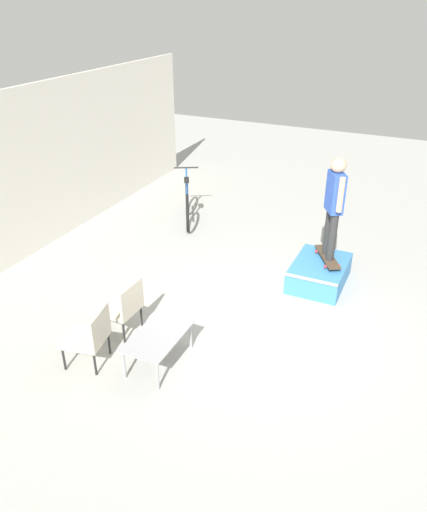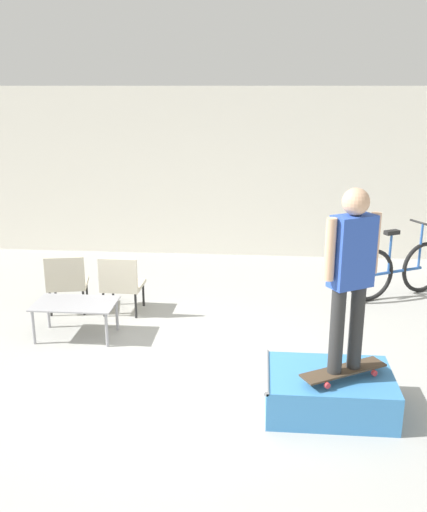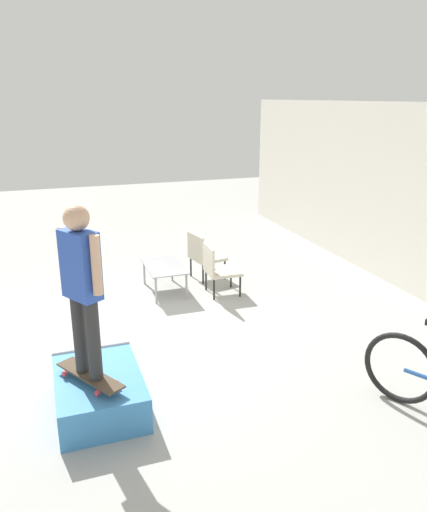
# 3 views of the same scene
# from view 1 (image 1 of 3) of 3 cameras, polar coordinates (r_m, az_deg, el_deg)

# --- Properties ---
(ground_plane) EXTENTS (24.00, 24.00, 0.00)m
(ground_plane) POSITION_cam_1_polar(r_m,az_deg,el_deg) (7.55, 4.93, -7.83)
(ground_plane) COLOR #A8A8A3
(house_wall_back) EXTENTS (12.00, 0.06, 3.00)m
(house_wall_back) POSITION_cam_1_polar(r_m,az_deg,el_deg) (9.29, -22.97, 7.58)
(house_wall_back) COLOR white
(house_wall_back) RESTS_ON ground_plane
(skate_ramp_box) EXTENTS (1.23, 0.86, 0.40)m
(skate_ramp_box) POSITION_cam_1_polar(r_m,az_deg,el_deg) (8.63, 11.99, -1.90)
(skate_ramp_box) COLOR #3D84C6
(skate_ramp_box) RESTS_ON ground_plane
(skateboard_on_ramp) EXTENTS (0.84, 0.61, 0.07)m
(skateboard_on_ramp) POSITION_cam_1_polar(r_m,az_deg,el_deg) (8.58, 12.90, -0.09)
(skateboard_on_ramp) COLOR #473828
(skateboard_on_ramp) RESTS_ON skate_ramp_box
(person_skater) EXTENTS (0.50, 0.37, 1.70)m
(person_skater) POSITION_cam_1_polar(r_m,az_deg,el_deg) (8.17, 13.65, 6.18)
(person_skater) COLOR #2D2D2D
(person_skater) RESTS_ON skateboard_on_ramp
(coffee_table) EXTENTS (1.00, 0.59, 0.45)m
(coffee_table) POSITION_cam_1_polar(r_m,az_deg,el_deg) (6.65, -6.37, -9.30)
(coffee_table) COLOR #9E9EA3
(coffee_table) RESTS_ON ground_plane
(patio_chair_left) EXTENTS (0.61, 0.61, 0.83)m
(patio_chair_left) POSITION_cam_1_polar(r_m,az_deg,el_deg) (6.77, -13.85, -8.76)
(patio_chair_left) COLOR black
(patio_chair_left) RESTS_ON ground_plane
(patio_chair_right) EXTENTS (0.53, 0.53, 0.83)m
(patio_chair_right) POSITION_cam_1_polar(r_m,az_deg,el_deg) (7.25, -10.23, -5.60)
(patio_chair_right) COLOR black
(patio_chair_right) RESTS_ON ground_plane
(bicycle) EXTENTS (1.56, 0.88, 1.09)m
(bicycle) POSITION_cam_1_polar(r_m,az_deg,el_deg) (10.66, -3.03, 6.03)
(bicycle) COLOR black
(bicycle) RESTS_ON ground_plane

